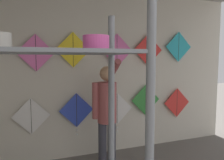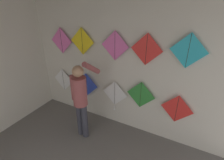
# 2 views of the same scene
# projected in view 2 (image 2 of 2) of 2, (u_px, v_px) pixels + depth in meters

# --- Properties ---
(back_panel) EXTENTS (4.71, 0.06, 2.80)m
(back_panel) POSITION_uv_depth(u_px,v_px,m) (115.00, 64.00, 3.48)
(back_panel) COLOR beige
(back_panel) RESTS_ON ground
(shopkeeper) EXTENTS (0.42, 0.56, 1.65)m
(shopkeeper) POSITION_uv_depth(u_px,v_px,m) (81.00, 96.00, 3.27)
(shopkeeper) COLOR #383842
(shopkeeper) RESTS_ON ground
(kite_0) EXTENTS (0.57, 0.01, 0.57)m
(kite_0) POSITION_uv_depth(u_px,v_px,m) (63.00, 80.00, 4.26)
(kite_0) COLOR white
(kite_1) EXTENTS (0.57, 0.04, 0.70)m
(kite_1) POSITION_uv_depth(u_px,v_px,m) (87.00, 86.00, 3.96)
(kite_1) COLOR blue
(kite_2) EXTENTS (0.57, 0.04, 0.70)m
(kite_2) POSITION_uv_depth(u_px,v_px,m) (115.00, 94.00, 3.68)
(kite_2) COLOR white
(kite_3) EXTENTS (0.57, 0.01, 0.57)m
(kite_3) POSITION_uv_depth(u_px,v_px,m) (141.00, 95.00, 3.38)
(kite_3) COLOR #338C38
(kite_4) EXTENTS (0.57, 0.01, 0.57)m
(kite_4) POSITION_uv_depth(u_px,v_px,m) (177.00, 109.00, 3.13)
(kite_4) COLOR red
(kite_5) EXTENTS (0.57, 0.01, 0.57)m
(kite_5) POSITION_uv_depth(u_px,v_px,m) (61.00, 41.00, 3.79)
(kite_5) COLOR pink
(kite_6) EXTENTS (0.57, 0.01, 0.57)m
(kite_6) POSITION_uv_depth(u_px,v_px,m) (82.00, 41.00, 3.53)
(kite_6) COLOR yellow
(kite_7) EXTENTS (0.57, 0.01, 0.57)m
(kite_7) POSITION_uv_depth(u_px,v_px,m) (115.00, 46.00, 3.22)
(kite_7) COLOR pink
(kite_8) EXTENTS (0.57, 0.01, 0.57)m
(kite_8) POSITION_uv_depth(u_px,v_px,m) (146.00, 49.00, 2.96)
(kite_8) COLOR red
(kite_9) EXTENTS (0.57, 0.01, 0.57)m
(kite_9) POSITION_uv_depth(u_px,v_px,m) (188.00, 51.00, 2.65)
(kite_9) COLOR #28B2C6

